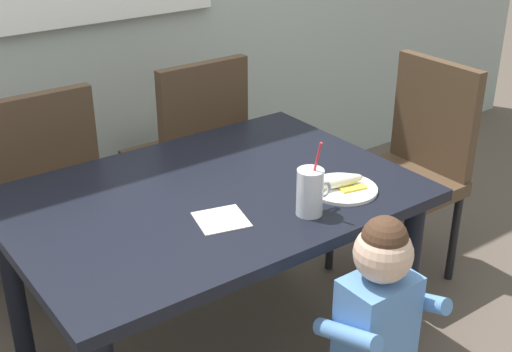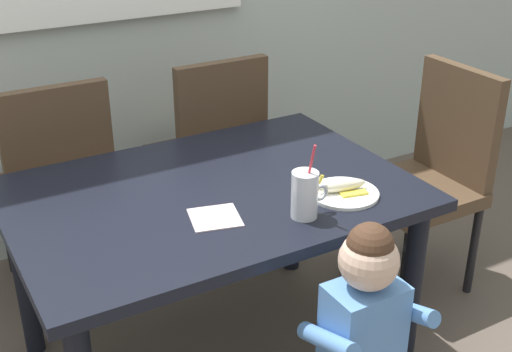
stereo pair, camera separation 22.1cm
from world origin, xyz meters
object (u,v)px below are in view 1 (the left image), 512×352
(dining_chair_far, at_px, (412,160))
(toddler_standing, at_px, (378,312))
(dining_table, at_px, (211,217))
(dining_chair_left, at_px, (38,188))
(paper_napkin, at_px, (221,220))
(dining_chair_right, at_px, (192,148))
(snack_plate, at_px, (343,189))
(milk_cup, at_px, (310,194))
(peeled_banana, at_px, (341,182))

(dining_chair_far, height_order, toddler_standing, dining_chair_far)
(dining_table, relative_size, dining_chair_left, 1.38)
(dining_chair_left, height_order, toddler_standing, dining_chair_left)
(dining_chair_far, bearing_deg, dining_table, -88.36)
(dining_chair_left, xyz_separation_m, paper_napkin, (0.27, -0.90, 0.18))
(paper_napkin, bearing_deg, dining_chair_far, 10.76)
(dining_chair_far, bearing_deg, dining_chair_right, -133.97)
(snack_plate, bearing_deg, toddler_standing, -117.00)
(milk_cup, xyz_separation_m, paper_napkin, (-0.25, 0.13, -0.06))
(paper_napkin, bearing_deg, toddler_standing, -60.22)
(dining_table, relative_size, dining_chair_right, 1.38)
(dining_chair_left, height_order, dining_chair_right, same)
(milk_cup, distance_m, paper_napkin, 0.28)
(dining_chair_right, relative_size, dining_chair_far, 1.00)
(milk_cup, relative_size, paper_napkin, 1.67)
(dining_chair_right, bearing_deg, peeled_banana, 90.82)
(dining_chair_left, xyz_separation_m, dining_chair_right, (0.70, -0.02, 0.00))
(dining_chair_right, distance_m, snack_plate, 0.97)
(toddler_standing, height_order, milk_cup, milk_cup)
(dining_chair_right, distance_m, milk_cup, 1.05)
(dining_table, relative_size, peeled_banana, 7.56)
(dining_chair_left, distance_m, peeled_banana, 1.21)
(dining_chair_left, bearing_deg, peeled_banana, 126.40)
(peeled_banana, bearing_deg, dining_chair_right, 90.82)
(dining_chair_far, height_order, milk_cup, milk_cup)
(snack_plate, xyz_separation_m, paper_napkin, (-0.44, 0.07, -0.00))
(dining_chair_far, bearing_deg, milk_cup, -68.74)
(dining_chair_right, bearing_deg, milk_cup, 80.15)
(paper_napkin, bearing_deg, dining_chair_left, 106.96)
(dining_chair_left, distance_m, paper_napkin, 0.96)
(dining_chair_left, height_order, dining_chair_far, same)
(dining_table, distance_m, milk_cup, 0.39)
(toddler_standing, bearing_deg, paper_napkin, 119.78)
(dining_chair_right, relative_size, milk_cup, 3.84)
(dining_chair_far, distance_m, peeled_banana, 0.76)
(dining_table, height_order, dining_chair_far, dining_chair_far)
(toddler_standing, xyz_separation_m, paper_napkin, (-0.25, 0.44, 0.19))
(dining_table, distance_m, dining_chair_left, 0.80)
(dining_chair_right, xyz_separation_m, paper_napkin, (-0.42, -0.88, 0.18))
(toddler_standing, relative_size, peeled_banana, 4.78)
(dining_chair_right, bearing_deg, paper_napkin, 64.48)
(dining_table, xyz_separation_m, paper_napkin, (-0.08, -0.18, 0.10))
(toddler_standing, bearing_deg, dining_chair_right, 82.66)
(dining_chair_far, bearing_deg, paper_napkin, -79.24)
(dining_table, xyz_separation_m, dining_chair_far, (1.04, 0.03, -0.08))
(peeled_banana, bearing_deg, milk_cup, -161.53)
(dining_table, height_order, milk_cup, milk_cup)
(milk_cup, xyz_separation_m, peeled_banana, (0.19, 0.06, -0.04))
(toddler_standing, distance_m, peeled_banana, 0.47)
(dining_table, distance_m, dining_chair_far, 1.04)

